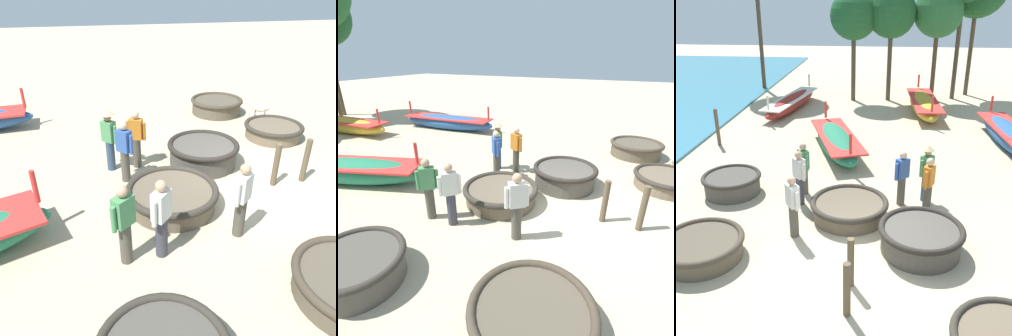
% 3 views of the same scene
% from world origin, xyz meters
% --- Properties ---
extents(ground_plane, '(80.00, 80.00, 0.00)m').
position_xyz_m(ground_plane, '(0.00, 0.00, 0.00)').
color(ground_plane, '#BCAD8C').
extents(coracle_center, '(1.94, 1.94, 0.64)m').
position_xyz_m(coracle_center, '(1.13, 0.38, 0.35)').
color(coracle_center, '#4C473F').
rests_on(coracle_center, ground).
extents(coracle_tilted, '(1.98, 1.98, 0.58)m').
position_xyz_m(coracle_tilted, '(4.96, -1.54, 0.31)').
color(coracle_tilted, brown).
rests_on(coracle_tilted, ground).
extents(coracle_front_right, '(2.05, 2.05, 0.50)m').
position_xyz_m(coracle_front_right, '(-0.61, 1.71, 0.27)').
color(coracle_front_right, brown).
rests_on(coracle_front_right, ground).
extents(coracle_weathered, '(1.87, 1.87, 0.47)m').
position_xyz_m(coracle_weathered, '(2.28, -2.44, 0.26)').
color(coracle_weathered, brown).
rests_on(coracle_weathered, ground).
extents(fisherman_with_hat, '(0.35, 0.49, 1.57)m').
position_xyz_m(fisherman_with_hat, '(1.42, 2.14, 0.84)').
color(fisherman_with_hat, '#4C473D').
rests_on(fisherman_with_hat, ground).
extents(fisherman_crouching, '(0.40, 0.40, 1.57)m').
position_xyz_m(fisherman_crouching, '(-2.02, 2.29, 0.84)').
color(fisherman_crouching, '#383842').
rests_on(fisherman_crouching, ground).
extents(fisherman_standing_left, '(0.38, 0.43, 1.57)m').
position_xyz_m(fisherman_standing_left, '(-1.85, 0.71, 0.84)').
color(fisherman_standing_left, '#4C473D').
rests_on(fisherman_standing_left, ground).
extents(fisherman_standing_right, '(0.42, 0.39, 1.57)m').
position_xyz_m(fisherman_standing_right, '(0.76, 2.54, 0.84)').
color(fisherman_standing_right, '#4C473D').
rests_on(fisherman_standing_right, ground).
extents(fisherman_hauling, '(0.38, 0.45, 1.57)m').
position_xyz_m(fisherman_hauling, '(-2.02, 2.93, 0.84)').
color(fisherman_hauling, '#4C473D').
rests_on(fisherman_hauling, ground).
extents(fisherman_by_coracle, '(0.42, 0.39, 1.67)m').
position_xyz_m(fisherman_by_coracle, '(1.44, 2.84, 0.96)').
color(fisherman_by_coracle, '#2D425B').
rests_on(fisherman_by_coracle, ground).
extents(dog, '(0.59, 0.46, 0.55)m').
position_xyz_m(dog, '(3.89, -2.85, 0.37)').
color(dog, beige).
rests_on(dog, ground).
extents(mooring_post_mid_beach, '(0.14, 0.14, 1.13)m').
position_xyz_m(mooring_post_mid_beach, '(-0.36, -1.75, 0.56)').
color(mooring_post_mid_beach, brown).
rests_on(mooring_post_mid_beach, ground).
extents(mooring_post_inland, '(0.14, 0.14, 1.09)m').
position_xyz_m(mooring_post_inland, '(-0.35, -0.94, 0.55)').
color(mooring_post_inland, brown).
rests_on(mooring_post_inland, ground).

